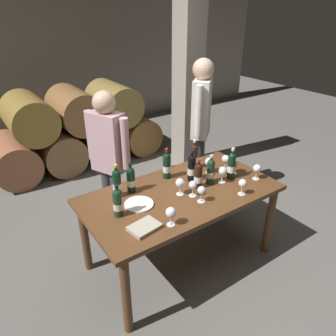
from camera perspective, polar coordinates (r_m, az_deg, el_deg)
The scene contains 28 objects.
ground_plane at distance 3.23m, azimuth 2.10°, elevation -15.89°, with size 14.00×14.00×0.00m, color #66635E.
cellar_back_wall at distance 6.29m, azimuth -22.37°, elevation 18.06°, with size 10.00×0.24×2.80m, color gray.
barrel_stack at distance 4.98m, azimuth -16.01°, elevation 6.62°, with size 2.49×0.90×1.15m.
stone_pillar at distance 4.51m, azimuth 3.61°, elevation 15.66°, with size 0.32×0.32×2.60m, color gray.
dining_table at distance 2.81m, azimuth 2.33°, elevation -5.92°, with size 1.70×0.90×0.76m.
wine_bottle_0 at distance 2.86m, azimuth 7.62°, elevation -0.56°, with size 0.07×0.07×0.28m.
wine_bottle_1 at distance 2.78m, azimuth 5.43°, elevation -1.34°, with size 0.07×0.07×0.28m.
wine_bottle_2 at distance 2.67m, azimuth -9.13°, elevation -2.65°, with size 0.07×0.07×0.30m.
wine_bottle_3 at distance 2.44m, azimuth -8.98°, elevation -6.11°, with size 0.07×0.07×0.27m.
wine_bottle_4 at distance 2.98m, azimuth 11.32°, elevation 0.48°, with size 0.07×0.07×0.30m.
wine_bottle_5 at distance 2.92m, azimuth -0.22°, elevation 0.49°, with size 0.07×0.07×0.30m.
wine_bottle_6 at distance 2.73m, azimuth -6.66°, elevation -2.02°, with size 0.07×0.07×0.27m.
wine_bottle_7 at distance 3.11m, azimuth 4.69°, elevation 2.13°, with size 0.07×0.07×0.30m.
wine_bottle_8 at distance 2.89m, azimuth 4.26°, elevation 0.06°, with size 0.07×0.07×0.30m.
wine_glass_0 at distance 2.66m, azimuth 4.48°, elevation -3.15°, with size 0.07×0.07×0.14m.
wine_glass_1 at distance 3.07m, azimuth 11.69°, elevation 0.94°, with size 0.09×0.09×0.16m.
wine_glass_2 at distance 3.04m, azimuth 7.42°, elevation 1.02°, with size 0.09×0.09×0.16m.
wine_glass_3 at distance 3.14m, azimuth 10.28°, elevation 1.53°, with size 0.08×0.08×0.15m.
wine_glass_4 at distance 2.75m, azimuth 13.23°, elevation -2.78°, with size 0.07×0.07×0.15m.
wine_glass_5 at distance 3.02m, azimuth 15.67°, elevation -0.15°, with size 0.07×0.07×0.15m.
wine_glass_6 at distance 2.68m, azimuth 2.18°, elevation -2.77°, with size 0.08×0.08×0.15m.
wine_glass_7 at distance 2.32m, azimuth 0.52°, elevation -8.04°, with size 0.08×0.08×0.15m.
wine_glass_8 at distance 2.60m, azimuth 6.03°, elevation -4.13°, with size 0.07×0.07×0.14m.
wine_glass_9 at distance 2.90m, azimuth 9.75°, elevation -0.62°, with size 0.08×0.08×0.16m.
tasting_notebook at distance 2.35m, azimuth -4.24°, elevation -10.52°, with size 0.22×0.16×0.03m, color #B2A893.
serving_plate at distance 2.60m, azimuth -5.23°, elevation -6.47°, with size 0.24×0.24×0.01m, color white.
sommelier_presenting at distance 3.65m, azimuth 5.91°, elevation 8.58°, with size 0.39×0.36×1.72m.
taster_seated_left at distance 3.09m, azimuth -10.56°, elevation 2.25°, with size 0.30×0.46×1.54m.
Camera 1 is at (-1.43, -1.87, 2.21)m, focal length 34.02 mm.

